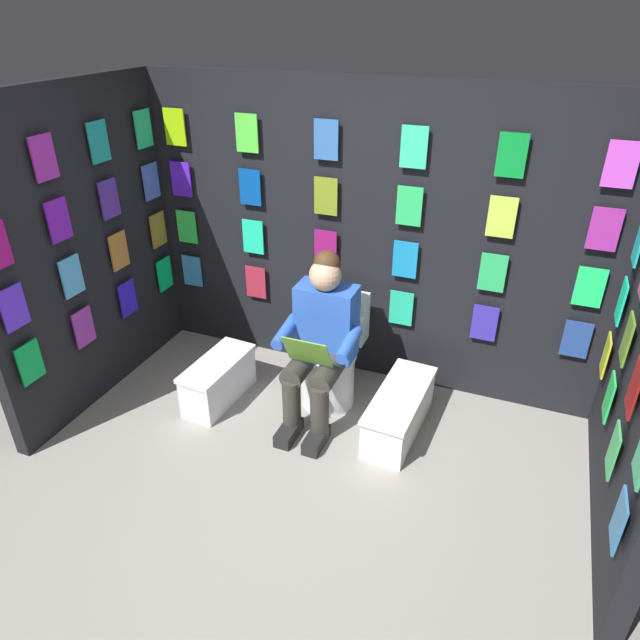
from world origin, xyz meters
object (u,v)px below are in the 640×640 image
Objects in this scene: toilet at (332,358)px; comic_longbox_near at (399,411)px; comic_longbox_far at (219,380)px; person_reading at (320,341)px.

toilet reaches higher than comic_longbox_near.
toilet is at bearing -151.26° from comic_longbox_far.
comic_longbox_near is at bearing 160.03° from toilet.
toilet reaches higher than comic_longbox_far.
comic_longbox_far is at bearing 8.92° from person_reading.
person_reading is (-0.00, 0.23, 0.27)m from toilet.
toilet is 0.65× the size of person_reading.
comic_longbox_near is 1.24× the size of comic_longbox_far.
person_reading is at bearing 89.97° from toilet.
person_reading reaches higher than toilet.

